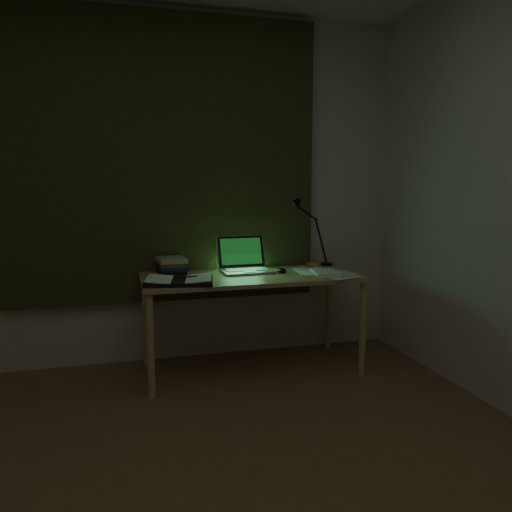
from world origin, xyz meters
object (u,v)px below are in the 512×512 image
at_px(book_stack, 172,265).
at_px(loose_papers, 317,272).
at_px(laptop, 247,255).
at_px(open_textbook, 179,280).
at_px(desk_lamp, 327,234).
at_px(desk, 251,323).

xyz_separation_m(book_stack, loose_papers, (0.96, -0.27, -0.05)).
bearing_deg(loose_papers, laptop, 157.64).
distance_m(open_textbook, desk_lamp, 1.26).
xyz_separation_m(desk, open_textbook, (-0.51, -0.15, 0.35)).
xyz_separation_m(desk, laptop, (-0.00, 0.10, 0.46)).
bearing_deg(desk_lamp, open_textbook, -151.83).
bearing_deg(desk, laptop, 91.56).
height_order(open_textbook, loose_papers, open_textbook).
height_order(laptop, desk_lamp, desk_lamp).
xyz_separation_m(book_stack, desk_lamp, (1.18, 0.06, 0.18)).
distance_m(laptop, desk_lamp, 0.69).
relative_size(loose_papers, desk_lamp, 0.82).
height_order(desk, laptop, laptop).
bearing_deg(desk, book_stack, 159.37).
height_order(loose_papers, desk_lamp, desk_lamp).
bearing_deg(loose_papers, desk_lamp, 57.38).
relative_size(laptop, loose_papers, 1.01).
bearing_deg(loose_papers, book_stack, 164.09).
bearing_deg(desk_lamp, loose_papers, -113.79).
bearing_deg(desk_lamp, book_stack, -168.07).
bearing_deg(open_textbook, laptop, 36.99).
distance_m(book_stack, desk_lamp, 1.19).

